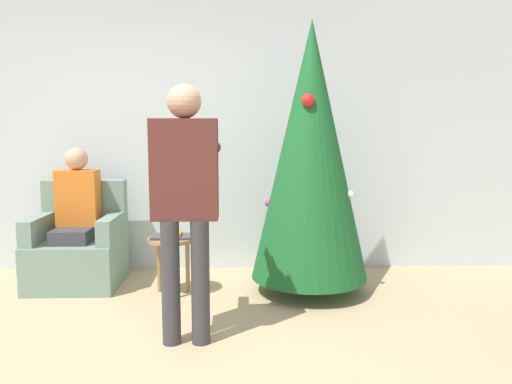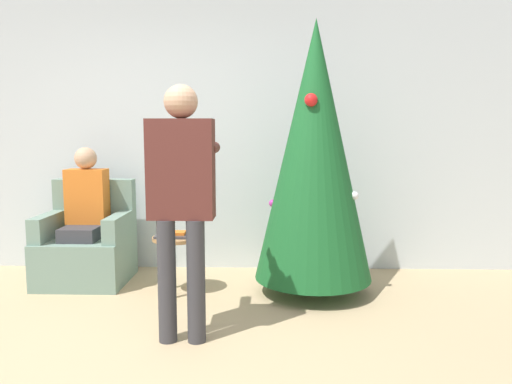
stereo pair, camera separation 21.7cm
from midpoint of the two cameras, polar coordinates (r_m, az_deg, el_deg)
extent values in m
plane|color=tan|center=(3.13, -12.08, -19.32)|extent=(14.00, 14.00, 0.00)
cube|color=silver|center=(5.00, -6.39, 6.62)|extent=(8.00, 0.06, 2.70)
cylinder|color=brown|center=(4.39, 7.91, -10.48)|extent=(0.10, 0.10, 0.13)
cone|color=#195B28|center=(4.19, 8.18, 4.60)|extent=(0.99, 0.99, 2.15)
sphere|color=white|center=(4.17, 12.66, -0.40)|extent=(0.07, 0.07, 0.07)
sphere|color=red|center=(4.03, 7.87, 10.39)|extent=(0.11, 0.11, 0.11)
sphere|color=#2856B2|center=(4.36, 6.01, 6.00)|extent=(0.07, 0.07, 0.07)
sphere|color=red|center=(4.52, 11.99, -3.06)|extent=(0.08, 0.08, 0.08)
sphere|color=#B23399|center=(4.31, 3.37, -1.29)|extent=(0.07, 0.07, 0.07)
cube|color=gray|center=(4.82, -17.65, -7.43)|extent=(0.76, 0.72, 0.41)
cube|color=gray|center=(5.00, -16.76, -1.50)|extent=(0.76, 0.14, 0.51)
cube|color=gray|center=(4.87, -21.36, -3.62)|extent=(0.12, 0.64, 0.22)
cube|color=gray|center=(4.66, -14.06, -3.82)|extent=(0.12, 0.64, 0.22)
cylinder|color=#38383D|center=(4.67, -19.64, -7.96)|extent=(0.11, 0.11, 0.41)
cylinder|color=#38383D|center=(4.60, -17.29, -8.09)|extent=(0.11, 0.11, 0.41)
cube|color=#38383D|center=(4.72, -17.97, -4.44)|extent=(0.32, 0.40, 0.12)
cube|color=orange|center=(4.81, -17.52, -0.47)|extent=(0.36, 0.20, 0.50)
sphere|color=tan|center=(4.77, -17.67, 3.70)|extent=(0.20, 0.20, 0.20)
cylinder|color=#38383D|center=(3.33, -8.29, -10.08)|extent=(0.12, 0.12, 0.81)
cylinder|color=#38383D|center=(3.30, -4.98, -10.17)|extent=(0.12, 0.12, 0.81)
cube|color=#562823|center=(3.24, -6.67, 2.61)|extent=(0.42, 0.20, 0.64)
sphere|color=tan|center=(3.27, -6.69, 10.24)|extent=(0.22, 0.22, 0.22)
cylinder|color=#562823|center=(3.45, -9.22, 4.98)|extent=(0.08, 0.30, 0.08)
cylinder|color=#562823|center=(3.40, -3.22, 5.03)|extent=(0.08, 0.30, 0.08)
cube|color=white|center=(3.59, -2.96, 5.14)|extent=(0.04, 0.14, 0.04)
cylinder|color=#A37547|center=(4.28, -7.71, -5.27)|extent=(0.40, 0.40, 0.03)
cylinder|color=#A37547|center=(4.21, -7.97, -8.94)|extent=(0.04, 0.04, 0.46)
cylinder|color=#A37547|center=(4.39, -5.93, -8.23)|extent=(0.04, 0.04, 0.46)
cylinder|color=#A37547|center=(4.43, -9.07, -8.15)|extent=(0.04, 0.04, 0.46)
cube|color=#38383D|center=(4.28, -7.71, -4.95)|extent=(0.33, 0.23, 0.02)
cube|color=orange|center=(4.27, -7.72, -4.66)|extent=(0.16, 0.12, 0.02)
camera|label=1|loc=(0.11, -88.31, 0.21)|focal=35.00mm
camera|label=2|loc=(0.11, 91.69, -0.21)|focal=35.00mm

